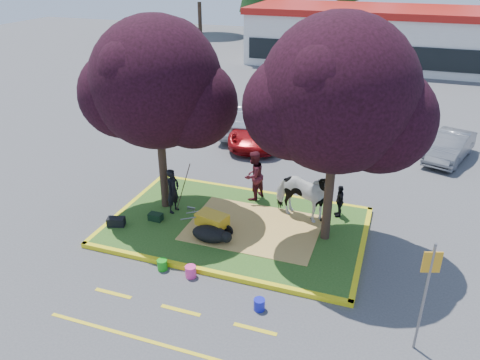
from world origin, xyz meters
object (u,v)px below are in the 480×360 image
(bucket_pink, at_px, (191,272))
(car_silver, at_px, (243,118))
(handler, at_px, (173,191))
(bucket_green, at_px, (162,265))
(wheelbarrow, at_px, (212,220))
(bucket_blue, at_px, (259,304))
(car_black, at_px, (152,108))
(sign_post, at_px, (427,285))
(cow, at_px, (302,195))
(calf, at_px, (210,234))

(bucket_pink, height_order, car_silver, car_silver)
(handler, xyz_separation_m, bucket_pink, (1.99, -2.97, -0.77))
(bucket_green, bearing_deg, handler, 110.19)
(wheelbarrow, xyz_separation_m, bucket_pink, (0.21, -2.14, -0.44))
(bucket_pink, bearing_deg, bucket_blue, -16.33)
(car_black, bearing_deg, bucket_green, -61.75)
(bucket_pink, relative_size, car_black, 0.08)
(bucket_blue, bearing_deg, sign_post, -0.66)
(handler, bearing_deg, car_black, 39.99)
(sign_post, height_order, bucket_blue, sign_post)
(bucket_green, bearing_deg, sign_post, -6.02)
(bucket_green, bearing_deg, cow, 50.44)
(sign_post, height_order, bucket_green, sign_post)
(car_silver, bearing_deg, wheelbarrow, 96.53)
(cow, height_order, bucket_blue, cow)
(bucket_green, bearing_deg, car_black, 119.93)
(calf, relative_size, handler, 0.74)
(cow, distance_m, car_black, 12.76)
(bucket_blue, xyz_separation_m, car_black, (-9.93, 12.48, 0.53))
(wheelbarrow, height_order, sign_post, sign_post)
(cow, bearing_deg, bucket_pink, 162.79)
(car_black, xyz_separation_m, car_silver, (5.22, -0.16, 0.05))
(calf, height_order, car_black, car_black)
(calf, distance_m, wheelbarrow, 0.54)
(calf, relative_size, bucket_green, 3.69)
(handler, distance_m, car_black, 10.54)
(cow, xyz_separation_m, car_silver, (-4.77, 7.77, -0.31))
(calf, distance_m, car_black, 12.71)
(bucket_pink, bearing_deg, wheelbarrow, 95.53)
(handler, height_order, sign_post, sign_post)
(cow, bearing_deg, sign_post, -128.01)
(bucket_blue, bearing_deg, wheelbarrow, 131.06)
(sign_post, bearing_deg, car_black, 118.81)
(calf, height_order, sign_post, sign_post)
(cow, distance_m, wheelbarrow, 3.08)
(calf, bearing_deg, bucket_pink, -87.15)
(wheelbarrow, bearing_deg, bucket_green, -94.50)
(car_silver, bearing_deg, bucket_green, 90.78)
(handler, relative_size, bucket_pink, 4.68)
(sign_post, bearing_deg, handler, 136.58)
(calf, bearing_deg, wheelbarrow, 102.81)
(wheelbarrow, relative_size, bucket_blue, 5.63)
(bucket_green, xyz_separation_m, car_black, (-6.79, 11.80, 0.53))
(cow, xyz_separation_m, bucket_blue, (-0.06, -4.55, -0.89))
(wheelbarrow, xyz_separation_m, car_silver, (-2.28, 9.53, 0.14))
(handler, relative_size, car_black, 0.39)
(bucket_green, relative_size, car_black, 0.08)
(cow, relative_size, calf, 1.84)
(wheelbarrow, distance_m, bucket_blue, 3.73)
(cow, bearing_deg, wheelbarrow, 138.36)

